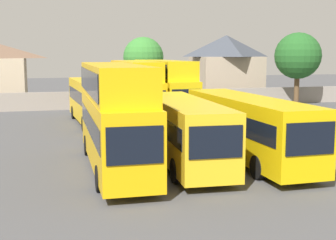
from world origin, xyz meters
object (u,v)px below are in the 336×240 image
at_px(bus_2, 183,128).
at_px(house_terrace_centre, 226,67).
at_px(bus_3, 247,124).
at_px(bus_6, 164,87).
at_px(bus_4, 92,99).
at_px(bus_5, 135,88).
at_px(bus_1, 114,111).
at_px(tree_left_of_lot, 143,58).
at_px(tree_right_of_lot, 298,56).

bearing_deg(bus_2, house_terrace_centre, 157.57).
distance_m(bus_3, bus_6, 15.82).
distance_m(bus_4, bus_5, 3.77).
xyz_separation_m(bus_1, tree_left_of_lot, (7.24, 27.94, 2.28)).
bearing_deg(bus_4, bus_5, 97.37).
xyz_separation_m(tree_left_of_lot, tree_right_of_lot, (16.14, -4.50, 0.17)).
distance_m(bus_4, tree_right_of_lot, 24.66).
distance_m(bus_2, tree_left_of_lot, 28.30).
bearing_deg(bus_6, bus_3, -1.14).
distance_m(bus_2, house_terrace_centre, 34.82).
bearing_deg(bus_3, bus_6, -179.28).
bearing_deg(bus_2, bus_6, 171.94).
bearing_deg(bus_6, tree_left_of_lot, 173.75).
distance_m(bus_1, bus_4, 15.15).
relative_size(bus_1, tree_left_of_lot, 1.59).
bearing_deg(bus_1, house_terrace_centre, 150.85).
distance_m(bus_1, house_terrace_centre, 36.47).
distance_m(bus_5, tree_right_of_lot, 20.97).
height_order(bus_3, bus_5, bus_5).
bearing_deg(bus_1, bus_5, 166.67).
relative_size(bus_2, house_terrace_centre, 1.40).
bearing_deg(bus_1, bus_3, 91.89).
bearing_deg(bus_4, bus_3, 20.90).
bearing_deg(tree_right_of_lot, bus_5, -158.40).
xyz_separation_m(bus_2, house_terrace_centre, (14.78, 31.45, 2.10)).
distance_m(bus_3, house_terrace_centre, 33.44).
distance_m(bus_1, bus_5, 16.28).
bearing_deg(bus_2, bus_1, -86.09).
bearing_deg(bus_1, bus_2, 92.16).
relative_size(bus_4, bus_6, 1.04).
bearing_deg(bus_6, house_terrace_centre, 140.08).
relative_size(house_terrace_centre, tree_left_of_lot, 1.07).
xyz_separation_m(bus_3, bus_6, (-0.50, 15.78, 0.91)).
bearing_deg(tree_right_of_lot, tree_left_of_lot, 164.42).
bearing_deg(bus_5, bus_1, -14.79).
bearing_deg(house_terrace_centre, bus_1, -120.14).
xyz_separation_m(bus_1, tree_right_of_lot, (23.38, 23.44, 2.45)).
bearing_deg(tree_right_of_lot, bus_4, -160.09).
bearing_deg(tree_left_of_lot, bus_4, -118.04).
distance_m(bus_5, house_terrace_centre, 21.29).
bearing_deg(house_terrace_centre, tree_left_of_lot, -162.05).
relative_size(bus_4, tree_right_of_lot, 1.45).
xyz_separation_m(bus_4, tree_right_of_lot, (22.97, 8.32, 3.34)).
xyz_separation_m(bus_5, bus_6, (2.52, 0.12, 0.02)).
relative_size(bus_1, bus_3, 0.97).
bearing_deg(tree_left_of_lot, bus_3, -90.39).
bearing_deg(tree_right_of_lot, house_terrace_centre, 122.11).
relative_size(bus_1, bus_4, 1.03).
distance_m(bus_1, tree_right_of_lot, 33.20).
bearing_deg(tree_left_of_lot, bus_6, -93.29).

